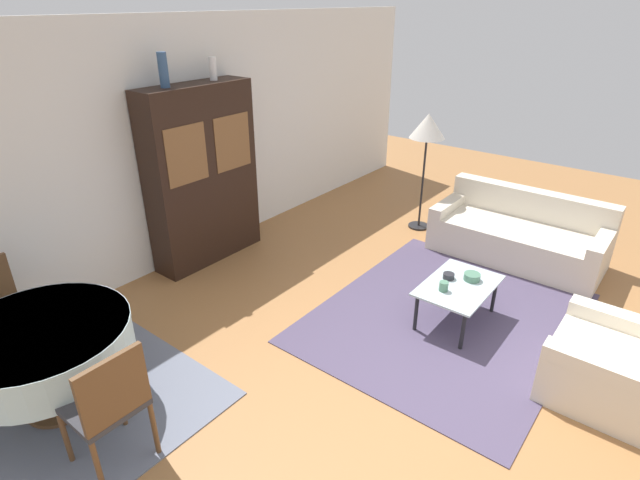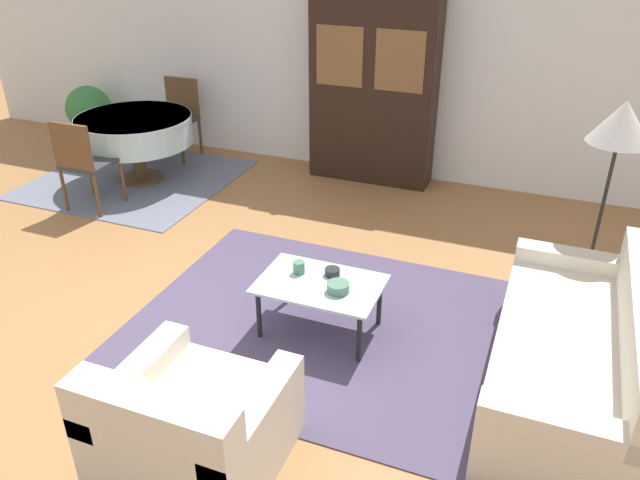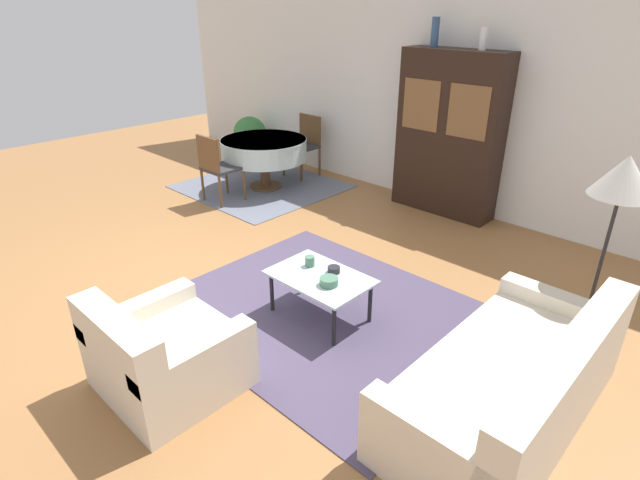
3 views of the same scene
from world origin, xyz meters
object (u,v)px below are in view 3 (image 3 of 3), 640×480
at_px(dining_chair_near, 217,165).
at_px(floor_lamp, 623,183).
at_px(bowl, 329,281).
at_px(vase_tall, 435,32).
at_px(display_cabinet, 449,135).
at_px(bowl_small, 334,270).
at_px(vase_short, 483,39).
at_px(potted_plant, 250,135).
at_px(dining_table, 264,149).
at_px(armchair, 164,355).
at_px(coffee_table, 320,280).
at_px(dining_chair_far, 305,142).
at_px(cup, 310,261).
at_px(couch, 512,385).

bearing_deg(dining_chair_near, floor_lamp, 3.35).
distance_m(bowl, vase_tall, 3.60).
xyz_separation_m(display_cabinet, bowl, (0.71, -2.98, -0.57)).
xyz_separation_m(bowl_small, vase_short, (-0.30, 2.79, 1.71)).
distance_m(display_cabinet, dining_chair_near, 3.05).
xyz_separation_m(vase_short, potted_plant, (-3.99, -0.22, -1.71)).
xyz_separation_m(floor_lamp, bowl, (-1.62, -1.39, -0.89)).
distance_m(dining_table, bowl_small, 3.45).
xyz_separation_m(armchair, floor_lamp, (1.95, 2.73, 1.06)).
relative_size(bowl, vase_tall, 0.46).
relative_size(armchair, coffee_table, 1.05).
distance_m(armchair, floor_lamp, 3.52).
height_order(armchair, dining_chair_far, dining_chair_far).
distance_m(dining_chair_far, cup, 3.82).
distance_m(couch, bowl, 1.58).
height_order(bowl, potted_plant, potted_plant).
distance_m(coffee_table, potted_plant, 5.03).
bearing_deg(couch, dining_table, 67.76).
distance_m(couch, potted_plant, 6.56).
bearing_deg(dining_chair_far, coffee_table, 136.92).
height_order(vase_tall, vase_short, vase_tall).
xyz_separation_m(dining_chair_near, potted_plant, (-1.32, 1.65, -0.11)).
bearing_deg(couch, coffee_table, 89.80).
xyz_separation_m(display_cabinet, floor_lamp, (2.32, -1.59, 0.32)).
bearing_deg(dining_chair_near, vase_short, 34.97).
height_order(couch, vase_tall, vase_tall).
relative_size(couch, bowl, 12.46).
height_order(display_cabinet, vase_short, vase_short).
xyz_separation_m(dining_chair_near, floor_lamp, (4.69, 0.27, 0.80)).
distance_m(vase_tall, potted_plant, 3.80).
distance_m(dining_table, floor_lamp, 4.79).
relative_size(vase_tall, vase_short, 1.40).
distance_m(couch, vase_short, 3.99).
bearing_deg(coffee_table, couch, -0.20).
distance_m(armchair, bowl_small, 1.56).
relative_size(floor_lamp, potted_plant, 2.08).
xyz_separation_m(dining_chair_far, vase_short, (2.66, 0.19, 1.60)).
distance_m(dining_table, vase_short, 3.25).
distance_m(coffee_table, vase_tall, 3.55).
bearing_deg(vase_short, coffee_table, -84.97).
distance_m(dining_table, bowl, 3.65).
height_order(armchair, display_cabinet, display_cabinet).
bearing_deg(vase_tall, bowl_small, -71.64).
bearing_deg(dining_chair_far, display_cabinet, -175.50).
distance_m(couch, vase_tall, 4.36).
xyz_separation_m(display_cabinet, cup, (0.36, -2.85, -0.56)).
relative_size(couch, dining_chair_near, 2.07).
relative_size(couch, dining_chair_far, 2.07).
height_order(armchair, coffee_table, armchair).
height_order(bowl_small, vase_tall, vase_tall).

